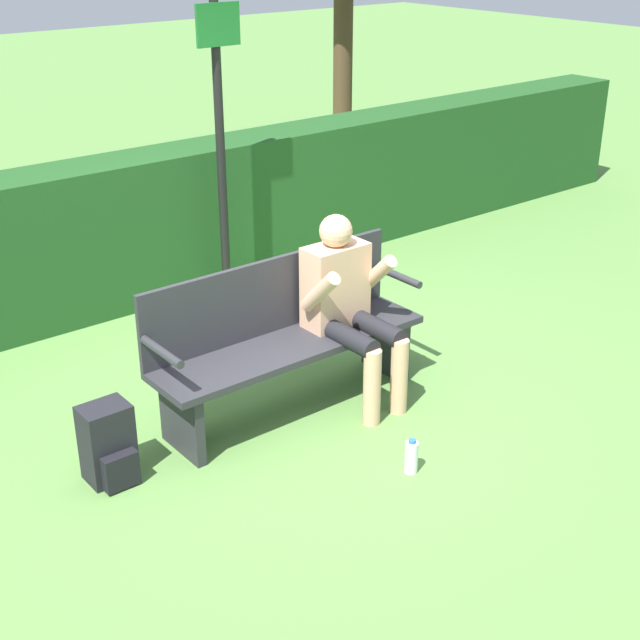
{
  "coord_description": "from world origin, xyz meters",
  "views": [
    {
      "loc": [
        -2.97,
        -4.0,
        2.92
      ],
      "look_at": [
        0.15,
        -0.1,
        0.62
      ],
      "focal_mm": 50.0,
      "sensor_mm": 36.0,
      "label": 1
    }
  ],
  "objects_px": {
    "person_seated": "(347,301)",
    "backpack": "(109,445)",
    "signpost": "(220,134)",
    "water_bottle": "(411,457)",
    "park_bench": "(284,336)"
  },
  "relations": [
    {
      "from": "water_bottle",
      "to": "signpost",
      "type": "bearing_deg",
      "value": 78.44
    },
    {
      "from": "person_seated",
      "to": "backpack",
      "type": "bearing_deg",
      "value": 176.95
    },
    {
      "from": "backpack",
      "to": "signpost",
      "type": "height_order",
      "value": "signpost"
    },
    {
      "from": "park_bench",
      "to": "backpack",
      "type": "relative_size",
      "value": 4.03
    },
    {
      "from": "backpack",
      "to": "signpost",
      "type": "bearing_deg",
      "value": 42.16
    },
    {
      "from": "water_bottle",
      "to": "signpost",
      "type": "relative_size",
      "value": 0.09
    },
    {
      "from": "backpack",
      "to": "signpost",
      "type": "xyz_separation_m",
      "value": [
        1.92,
        1.74,
        1.15
      ]
    },
    {
      "from": "park_bench",
      "to": "water_bottle",
      "type": "relative_size",
      "value": 8.61
    },
    {
      "from": "water_bottle",
      "to": "signpost",
      "type": "xyz_separation_m",
      "value": [
        0.56,
        2.75,
        1.27
      ]
    },
    {
      "from": "park_bench",
      "to": "signpost",
      "type": "height_order",
      "value": "signpost"
    },
    {
      "from": "backpack",
      "to": "water_bottle",
      "type": "relative_size",
      "value": 2.14
    },
    {
      "from": "park_bench",
      "to": "backpack",
      "type": "height_order",
      "value": "park_bench"
    },
    {
      "from": "person_seated",
      "to": "backpack",
      "type": "relative_size",
      "value": 2.64
    },
    {
      "from": "park_bench",
      "to": "water_bottle",
      "type": "height_order",
      "value": "park_bench"
    },
    {
      "from": "person_seated",
      "to": "signpost",
      "type": "distance_m",
      "value": 1.98
    }
  ]
}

